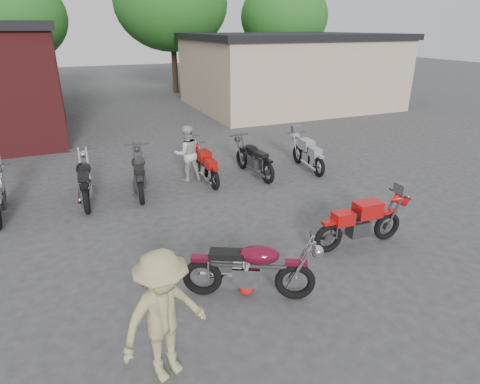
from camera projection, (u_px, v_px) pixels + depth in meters
name	position (u px, v px, depth m)	size (l,w,h in m)	color
ground	(283.00, 290.00, 6.70)	(90.00, 90.00, 0.00)	#353537
stucco_building	(288.00, 73.00, 21.87)	(10.00, 8.00, 3.50)	tan
tree_1	(13.00, 34.00, 22.15)	(5.92, 5.92, 7.40)	#17591A
tree_2	(172.00, 21.00, 25.17)	(7.04, 7.04, 8.80)	#17591A
tree_3	(283.00, 31.00, 28.31)	(6.08, 6.08, 7.60)	#17591A
vintage_motorcycle	(251.00, 265.00, 6.33)	(2.06, 0.68, 1.20)	#5B0B1F
sportbike	(362.00, 220.00, 7.89)	(1.92, 0.64, 1.12)	red
helmet	(246.00, 288.00, 6.58)	(0.25, 0.25, 0.23)	red
person_light	(187.00, 154.00, 11.24)	(0.77, 0.60, 1.58)	#B7B8B3
person_tan	(164.00, 317.00, 4.78)	(1.14, 0.66, 1.77)	tan
row_bike_2	(85.00, 178.00, 9.94)	(2.12, 0.70, 1.23)	black
row_bike_3	(139.00, 171.00, 10.45)	(2.09, 0.69, 1.21)	black
row_bike_4	(206.00, 164.00, 11.24)	(1.81, 0.60, 1.05)	#B5120F
row_bike_5	(254.00, 156.00, 11.69)	(2.00, 0.66, 1.16)	black
row_bike_6	(308.00, 152.00, 12.22)	(1.87, 0.62, 1.09)	#9B9FA9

